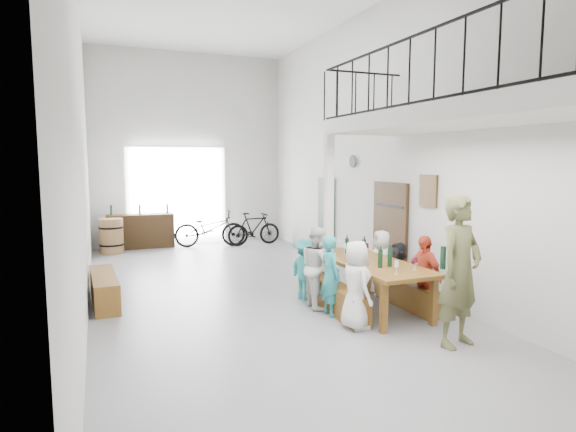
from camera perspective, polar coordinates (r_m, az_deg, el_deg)
name	(u,v)px	position (r m, az deg, el deg)	size (l,w,h in m)	color
floor	(252,294)	(8.86, -4.24, -9.25)	(12.00, 12.00, 0.00)	slate
room_walls	(251,94)	(8.61, -4.44, 14.18)	(12.00, 12.00, 12.00)	silver
gateway_portal	(177,196)	(14.28, -13.01, 2.31)	(2.80, 0.08, 2.80)	white
right_wall_decor	(445,202)	(8.20, 18.14, 1.56)	(0.07, 8.28, 5.07)	#924E17
balcony	(469,118)	(6.77, 20.66, 10.84)	(1.52, 5.62, 4.00)	white
tasting_table	(370,266)	(7.98, 9.68, -5.86)	(1.03, 2.50, 0.79)	brown
bench_inner	(335,297)	(7.89, 5.59, -9.56)	(0.31, 1.94, 0.45)	brown
bench_wall	(400,292)	(8.42, 13.08, -8.73)	(0.24, 1.87, 0.43)	brown
tableware	(371,252)	(7.99, 9.83, -4.21)	(0.50, 1.67, 0.35)	black
side_bench	(104,289)	(8.83, -20.94, -8.07)	(0.39, 1.76, 0.50)	brown
oak_barrel	(111,236)	(13.45, -20.20, -2.22)	(0.62, 0.62, 0.91)	brown
serving_counter	(141,231)	(13.97, -17.08, -1.73)	(1.79, 0.50, 0.94)	#35210E
counter_bottles	(140,209)	(13.93, -17.17, 0.78)	(1.55, 0.11, 0.28)	black
guest_left_a	(356,285)	(7.03, 8.06, -8.09)	(0.63, 0.41, 1.28)	silver
guest_left_b	(330,276)	(7.56, 5.05, -7.04)	(0.46, 0.30, 1.27)	teal
guest_left_c	(318,267)	(7.98, 3.54, -6.03)	(0.65, 0.51, 1.34)	silver
guest_left_d	(305,269)	(8.41, 2.00, -6.31)	(0.70, 0.40, 1.08)	teal
guest_right_a	(424,275)	(7.87, 15.78, -6.76)	(0.74, 0.31, 1.26)	#BB3820
guest_right_b	(398,272)	(8.46, 12.87, -6.52)	(0.97, 0.31, 1.04)	black
guest_right_c	(381,263)	(8.85, 10.97, -5.45)	(0.57, 0.37, 1.17)	silver
host_standing	(460,271)	(6.63, 19.69, -6.17)	(0.72, 0.47, 1.98)	brown
potted_plant	(360,268)	(10.12, 8.50, -6.06)	(0.38, 0.33, 0.42)	#154F17
bicycle_near	(210,228)	(13.73, -9.21, -1.47)	(0.69, 1.97, 1.04)	black
bicycle_far	(254,229)	(13.85, -4.07, -1.51)	(0.45, 1.58, 0.95)	black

